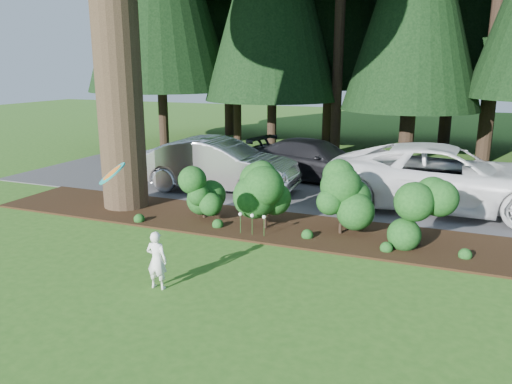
{
  "coord_description": "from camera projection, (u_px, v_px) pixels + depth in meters",
  "views": [
    {
      "loc": [
        4.0,
        -7.89,
        3.92
      ],
      "look_at": [
        0.1,
        1.66,
        1.3
      ],
      "focal_mm": 35.0,
      "sensor_mm": 36.0,
      "label": 1
    }
  ],
  "objects": [
    {
      "name": "car_dark_suv",
      "position": [
        315.0,
        160.0,
        17.32
      ],
      "size": [
        5.09,
        2.91,
        1.39
      ],
      "primitive_type": "imported",
      "rotation": [
        0.0,
        0.0,
        1.36
      ],
      "color": "black",
      "rests_on": "driveway"
    },
    {
      "name": "driveway",
      "position": [
        321.0,
        189.0,
        16.23
      ],
      "size": [
        22.0,
        6.0,
        0.03
      ],
      "primitive_type": "cube",
      "color": "#38383A",
      "rests_on": "ground"
    },
    {
      "name": "car_white_suv",
      "position": [
        445.0,
        178.0,
        13.76
      ],
      "size": [
        6.43,
        3.01,
        1.78
      ],
      "primitive_type": "imported",
      "rotation": [
        0.0,
        0.0,
        1.58
      ],
      "color": "white",
      "rests_on": "driveway"
    },
    {
      "name": "mulch_bed",
      "position": [
        276.0,
        227.0,
        12.42
      ],
      "size": [
        16.0,
        2.5,
        0.05
      ],
      "primitive_type": "cube",
      "color": "black",
      "rests_on": "ground"
    },
    {
      "name": "car_silver_wagon",
      "position": [
        218.0,
        165.0,
        15.8
      ],
      "size": [
        5.14,
        2.0,
        1.67
      ],
      "primitive_type": "imported",
      "rotation": [
        0.0,
        0.0,
        1.62
      ],
      "color": "#A7A6AB",
      "rests_on": "driveway"
    },
    {
      "name": "shrub_row",
      "position": [
        306.0,
        200.0,
        11.84
      ],
      "size": [
        6.53,
        1.6,
        1.61
      ],
      "color": "#123B12",
      "rests_on": "ground"
    },
    {
      "name": "child",
      "position": [
        157.0,
        260.0,
        8.93
      ],
      "size": [
        0.41,
        0.28,
        1.08
      ],
      "primitive_type": "imported",
      "rotation": [
        0.0,
        0.0,
        3.2
      ],
      "color": "white",
      "rests_on": "ground"
    },
    {
      "name": "frisbee",
      "position": [
        112.0,
        173.0,
        8.74
      ],
      "size": [
        0.61,
        0.54,
        0.5
      ],
      "color": "teal",
      "rests_on": "ground"
    },
    {
      "name": "lily_cluster",
      "position": [
        252.0,
        217.0,
        11.65
      ],
      "size": [
        0.69,
        0.09,
        0.57
      ],
      "color": "#123B12",
      "rests_on": "ground"
    },
    {
      "name": "ground",
      "position": [
        218.0,
        277.0,
        9.51
      ],
      "size": [
        80.0,
        80.0,
        0.0
      ],
      "primitive_type": "plane",
      "color": "#2A5719",
      "rests_on": "ground"
    }
  ]
}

